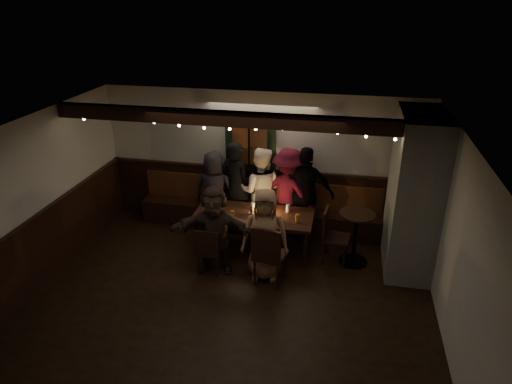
% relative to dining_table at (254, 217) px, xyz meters
% --- Properties ---
extents(room, '(6.02, 5.01, 2.62)m').
position_rel_dining_table_xyz_m(room, '(0.99, 0.02, 0.41)').
color(room, black).
rests_on(room, ground).
extents(dining_table, '(2.04, 0.87, 0.88)m').
position_rel_dining_table_xyz_m(dining_table, '(0.00, 0.00, 0.00)').
color(dining_table, black).
rests_on(dining_table, ground).
extents(chair_near_left, '(0.38, 0.38, 0.83)m').
position_rel_dining_table_xyz_m(chair_near_left, '(-0.57, -0.84, -0.20)').
color(chair_near_left, black).
rests_on(chair_near_left, ground).
extents(chair_near_right, '(0.54, 0.54, 1.03)m').
position_rel_dining_table_xyz_m(chair_near_right, '(0.42, -0.94, -0.08)').
color(chair_near_right, black).
rests_on(chair_near_right, ground).
extents(chair_end, '(0.47, 0.47, 0.96)m').
position_rel_dining_table_xyz_m(chair_end, '(1.33, -0.05, -0.13)').
color(chair_end, black).
rests_on(chair_end, ground).
extents(high_top, '(0.58, 0.58, 0.93)m').
position_rel_dining_table_xyz_m(high_top, '(1.73, -0.03, -0.08)').
color(high_top, black).
rests_on(high_top, ground).
extents(person_a, '(0.77, 0.52, 1.54)m').
position_rel_dining_table_xyz_m(person_a, '(-0.91, 0.71, 0.11)').
color(person_a, black).
rests_on(person_a, ground).
extents(person_b, '(0.74, 0.61, 1.75)m').
position_rel_dining_table_xyz_m(person_b, '(-0.50, 0.75, 0.21)').
color(person_b, black).
rests_on(person_b, ground).
extents(person_c, '(0.85, 0.68, 1.67)m').
position_rel_dining_table_xyz_m(person_c, '(-0.03, 0.75, 0.17)').
color(person_c, white).
rests_on(person_c, ground).
extents(person_d, '(1.24, 0.99, 1.68)m').
position_rel_dining_table_xyz_m(person_d, '(0.49, 0.78, 0.17)').
color(person_d, '#460B1C').
rests_on(person_d, ground).
extents(person_e, '(1.06, 0.52, 1.75)m').
position_rel_dining_table_xyz_m(person_e, '(0.82, 0.70, 0.21)').
color(person_e, black).
rests_on(person_e, ground).
extents(person_f, '(1.42, 0.57, 1.50)m').
position_rel_dining_table_xyz_m(person_f, '(-0.48, -0.72, 0.08)').
color(person_f, '#372821').
rests_on(person_f, ground).
extents(person_g, '(0.79, 0.56, 1.53)m').
position_rel_dining_table_xyz_m(person_g, '(0.33, -0.72, 0.10)').
color(person_g, '#A67653').
rests_on(person_g, ground).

